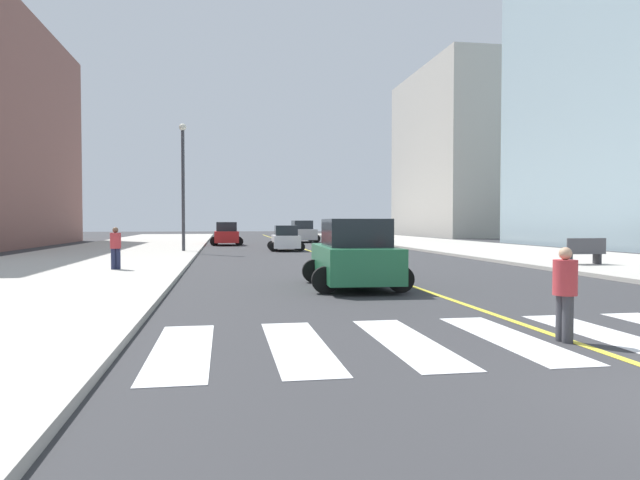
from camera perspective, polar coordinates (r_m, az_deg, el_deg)
The scene contains 14 objects.
sidewalk_kerb_east at distance 30.74m, azimuth 25.99°, elevation -1.88°, with size 10.00×120.00×0.15m, color #B2ADA3.
sidewalk_kerb_west at distance 25.87m, azimuth -24.20°, elevation -2.52°, with size 10.00×120.00×0.15m, color #B2ADA3.
crosswalk_paint at distance 10.77m, azimuth 22.57°, elevation -8.84°, with size 13.50×4.00×0.01m.
lane_divider_paint at distance 45.35m, azimuth -2.38°, elevation -0.63°, with size 0.16×80.00×0.01m, color yellow.
parking_garage_concrete at distance 81.33m, azimuth 15.77°, elevation 8.19°, with size 18.00×24.00×22.07m, color #B2ADA3.
car_silver_nearest at distance 54.54m, azimuth -1.77°, elevation 0.80°, with size 2.96×4.67×2.06m.
car_green_second at distance 17.14m, azimuth 3.44°, elevation -1.55°, with size 3.01×4.69×2.06m.
car_white_third at distance 38.67m, azimuth -3.45°, elevation 0.11°, with size 2.47×3.88×1.71m.
car_yellow_fourth at distance 47.29m, azimuth 3.80°, elevation 0.44°, with size 2.44×3.89×1.73m.
car_red_fifth at distance 48.15m, azimuth -9.30°, elevation 0.56°, with size 2.69×4.30×1.92m.
park_bench at distance 26.86m, azimuth 24.84°, elevation -1.06°, with size 1.80×0.56×1.12m.
pedestrian_crossing at distance 10.22m, azimuth 23.23°, elevation -4.59°, with size 0.39×0.39×1.56m.
pedestrian_walking_west at distance 23.14m, azimuth -19.71°, elevation -0.58°, with size 0.40×0.40×1.61m.
street_lamp at distance 36.62m, azimuth -13.50°, elevation 6.18°, with size 0.44×0.44×7.88m.
Camera 1 is at (-5.65, -4.96, 1.98)m, focal length 32.10 mm.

